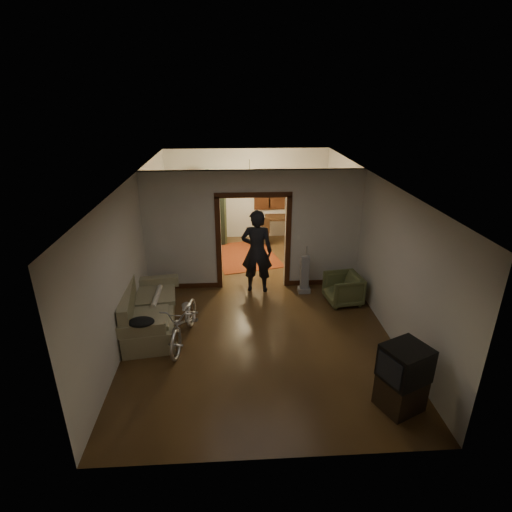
{
  "coord_description": "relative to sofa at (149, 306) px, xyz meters",
  "views": [
    {
      "loc": [
        -0.47,
        -7.98,
        4.4
      ],
      "look_at": [
        0.0,
        -0.3,
        1.2
      ],
      "focal_mm": 28.0,
      "sensor_mm": 36.0,
      "label": 1
    }
  ],
  "objects": [
    {
      "name": "far_window",
      "position": [
        2.85,
        5.21,
        1.08
      ],
      "size": [
        0.98,
        0.06,
        1.28
      ],
      "primitive_type": "cube",
      "color": "black",
      "rests_on": "wall_back"
    },
    {
      "name": "jacket",
      "position": [
        0.05,
        -0.91,
        0.21
      ],
      "size": [
        0.46,
        0.34,
        0.13
      ],
      "primitive_type": "ellipsoid",
      "color": "black",
      "rests_on": "sofa"
    },
    {
      "name": "rolled_paper",
      "position": [
        0.1,
        0.3,
        0.06
      ],
      "size": [
        0.11,
        0.87,
        0.11
      ],
      "primitive_type": "cylinder",
      "rotation": [
        1.57,
        0.0,
        0.0
      ],
      "color": "beige",
      "rests_on": "sofa"
    },
    {
      "name": "desk_chair",
      "position": [
        2.57,
        4.5,
        -0.02
      ],
      "size": [
        0.43,
        0.43,
        0.91
      ],
      "primitive_type": "cube",
      "rotation": [
        0.0,
        0.0,
        0.05
      ],
      "color": "black",
      "rests_on": "floor"
    },
    {
      "name": "person",
      "position": [
        2.22,
        1.49,
        0.51
      ],
      "size": [
        0.79,
        0.58,
        1.97
      ],
      "primitive_type": "imported",
      "rotation": [
        0.0,
        0.0,
        2.98
      ],
      "color": "black",
      "rests_on": "floor"
    },
    {
      "name": "door_casing",
      "position": [
        2.15,
        1.75,
        0.63
      ],
      "size": [
        1.74,
        0.2,
        2.32
      ],
      "primitive_type": "cube",
      "color": "#35190C",
      "rests_on": "floor"
    },
    {
      "name": "desk",
      "position": [
        3.23,
        4.67,
        -0.06
      ],
      "size": [
        1.13,
        0.66,
        0.82
      ],
      "primitive_type": "cube",
      "rotation": [
        0.0,
        0.0,
        0.03
      ],
      "color": "black",
      "rests_on": "floor"
    },
    {
      "name": "ceiling",
      "position": [
        2.15,
        1.0,
        2.33
      ],
      "size": [
        5.0,
        8.5,
        0.01
      ],
      "primitive_type": "cube",
      "color": "white",
      "rests_on": "floor"
    },
    {
      "name": "partition_wall",
      "position": [
        2.15,
        1.75,
        0.93
      ],
      "size": [
        5.0,
        0.14,
        2.8
      ],
      "primitive_type": "cube",
      "color": "beige",
      "rests_on": "floor"
    },
    {
      "name": "vacuum",
      "position": [
        3.32,
        1.31,
        -0.02
      ],
      "size": [
        0.3,
        0.26,
        0.92
      ],
      "primitive_type": "cube",
      "rotation": [
        0.0,
        0.0,
        0.12
      ],
      "color": "gray",
      "rests_on": "floor"
    },
    {
      "name": "sofa",
      "position": [
        0.0,
        0.0,
        0.0
      ],
      "size": [
        1.2,
        2.17,
        0.95
      ],
      "primitive_type": "cube",
      "rotation": [
        0.0,
        0.0,
        0.14
      ],
      "color": "#76734F",
      "rests_on": "floor"
    },
    {
      "name": "light_switch",
      "position": [
        3.2,
        1.68,
        0.78
      ],
      "size": [
        0.08,
        0.01,
        0.12
      ],
      "primitive_type": "cube",
      "color": "silver",
      "rests_on": "partition_wall"
    },
    {
      "name": "chandelier",
      "position": [
        2.15,
        3.5,
        1.88
      ],
      "size": [
        0.24,
        0.24,
        0.24
      ],
      "primitive_type": "sphere",
      "color": "#FFE0A5",
      "rests_on": "ceiling"
    },
    {
      "name": "wall_right",
      "position": [
        4.65,
        1.0,
        0.93
      ],
      "size": [
        0.02,
        8.5,
        2.8
      ],
      "primitive_type": "cube",
      "color": "beige",
      "rests_on": "floor"
    },
    {
      "name": "locker",
      "position": [
        0.97,
        4.77,
        0.52
      ],
      "size": [
        1.06,
        0.68,
        1.98
      ],
      "primitive_type": "cube",
      "rotation": [
        0.0,
        0.0,
        0.14
      ],
      "color": "#303922",
      "rests_on": "floor"
    },
    {
      "name": "floor",
      "position": [
        2.15,
        1.0,
        -0.47
      ],
      "size": [
        5.0,
        8.5,
        0.01
      ],
      "primitive_type": "cube",
      "color": "#352211",
      "rests_on": "ground"
    },
    {
      "name": "wall_back",
      "position": [
        2.15,
        5.25,
        0.93
      ],
      "size": [
        5.0,
        0.02,
        2.8
      ],
      "primitive_type": "cube",
      "color": "beige",
      "rests_on": "floor"
    },
    {
      "name": "wall_left",
      "position": [
        -0.35,
        1.0,
        0.93
      ],
      "size": [
        0.02,
        8.5,
        2.8
      ],
      "primitive_type": "cube",
      "color": "beige",
      "rests_on": "floor"
    },
    {
      "name": "oriental_rug",
      "position": [
        2.0,
        3.62,
        -0.46
      ],
      "size": [
        2.17,
        2.55,
        0.02
      ],
      "primitive_type": "cube",
      "rotation": [
        0.0,
        0.0,
        0.24
      ],
      "color": "maroon",
      "rests_on": "floor"
    },
    {
      "name": "tv_stand",
      "position": [
        4.11,
        -2.43,
        -0.21
      ],
      "size": [
        0.75,
        0.72,
        0.53
      ],
      "primitive_type": "cube",
      "rotation": [
        0.0,
        0.0,
        0.43
      ],
      "color": "black",
      "rests_on": "floor"
    },
    {
      "name": "globe",
      "position": [
        0.97,
        4.77,
        1.47
      ],
      "size": [
        0.3,
        0.3,
        0.3
      ],
      "primitive_type": "sphere",
      "color": "#1E5972",
      "rests_on": "locker"
    },
    {
      "name": "crt_tv",
      "position": [
        4.11,
        -2.43,
        0.32
      ],
      "size": [
        0.78,
        0.75,
        0.53
      ],
      "primitive_type": "cube",
      "rotation": [
        0.0,
        0.0,
        0.43
      ],
      "color": "black",
      "rests_on": "tv_stand"
    },
    {
      "name": "armchair",
      "position": [
        4.09,
        0.76,
        -0.14
      ],
      "size": [
        0.83,
        0.81,
        0.67
      ],
      "primitive_type": "imported",
      "rotation": [
        0.0,
        0.0,
        -1.43
      ],
      "color": "#525A32",
      "rests_on": "floor"
    },
    {
      "name": "bicycle",
      "position": [
        0.74,
        -0.52,
        -0.03
      ],
      "size": [
        0.84,
        1.74,
        0.88
      ],
      "primitive_type": "imported",
      "rotation": [
        0.0,
        0.0,
        -0.16
      ],
      "color": "silver",
      "rests_on": "floor"
    }
  ]
}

